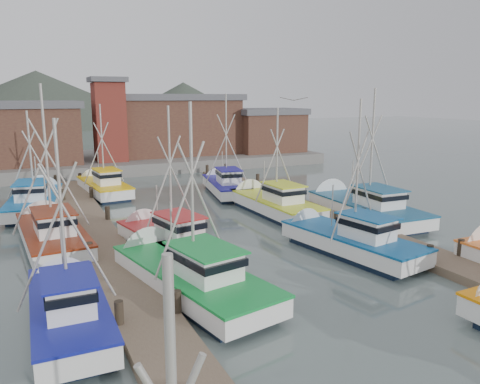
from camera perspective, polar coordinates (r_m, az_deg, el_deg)
name	(u,v)px	position (r m, az deg, el deg)	size (l,w,h in m)	color
ground	(294,276)	(21.21, 6.55, -10.14)	(260.00, 260.00, 0.00)	#4F5F5D
dock_left	(116,266)	(22.37, -14.87, -8.72)	(2.30, 46.00, 1.50)	brown
dock_right	(360,230)	(28.18, 14.42, -4.47)	(2.30, 46.00, 1.50)	brown
quay	(123,161)	(55.19, -14.03, 3.70)	(44.00, 16.00, 1.20)	gray
shed_left	(14,132)	(51.82, -25.86, 6.57)	(12.72, 8.48, 6.20)	brown
shed_center	(173,124)	(56.26, -8.18, 8.26)	(14.84, 9.54, 6.90)	brown
shed_right	(267,130)	(57.81, 3.31, 7.59)	(8.48, 6.36, 5.20)	brown
lookout_tower	(109,119)	(50.47, -15.65, 8.57)	(3.60, 3.60, 8.50)	maroon
distant_hills	(10,127)	(139.53, -26.28, 7.17)	(175.00, 140.00, 42.00)	#3E483C
boat_4	(185,274)	(19.60, -6.78, -9.87)	(4.69, 9.79, 8.46)	black
boat_5	(344,240)	(24.46, 12.57, -5.69)	(3.89, 8.64, 8.38)	black
boat_6	(68,307)	(17.69, -20.26, -12.99)	(3.15, 7.71, 7.73)	black
boat_8	(166,239)	(24.21, -8.99, -5.73)	(4.04, 8.52, 8.04)	black
boat_9	(271,203)	(32.02, 3.79, -1.35)	(3.23, 9.03, 7.87)	black
boat_10	(51,233)	(26.91, -22.04, -4.67)	(3.78, 9.22, 9.21)	black
boat_11	(361,207)	(31.87, 14.53, -1.75)	(3.83, 9.95, 9.24)	black
boat_12	(103,186)	(39.54, -16.42, 0.68)	(3.36, 8.59, 7.92)	black
boat_13	(225,185)	(38.28, -1.87, 0.81)	(3.94, 8.51, 8.68)	black
boat_14	(36,200)	(35.89, -23.60, -0.89)	(4.32, 9.80, 7.74)	black
gull_far	(294,99)	(24.34, 6.58, 11.14)	(1.53, 0.66, 0.24)	gray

